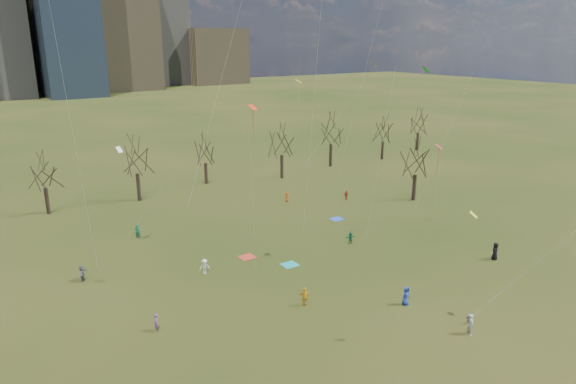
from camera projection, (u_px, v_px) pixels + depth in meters
ground at (363, 298)px, 46.12m from camera, size 500.00×500.00×0.00m
bare_tree_row at (190, 157)px, 73.91m from camera, size 113.04×29.80×9.50m
blanket_teal at (290, 265)px, 52.90m from camera, size 1.60×1.50×0.03m
blanket_navy at (337, 219)px, 66.44m from camera, size 1.60×1.50×0.03m
blanket_crimson at (247, 257)px, 54.81m from camera, size 1.60×1.50×0.03m
person_0 at (406, 296)px, 44.71m from camera, size 0.86×0.57×1.72m
person_1 at (471, 324)px, 40.22m from camera, size 0.71×0.75×1.72m
person_3 at (469, 319)px, 41.75m from camera, size 0.42×0.65×0.94m
person_4 at (305, 297)px, 44.50m from camera, size 1.06×0.96×1.74m
person_5 at (350, 238)px, 58.22m from camera, size 1.39×0.69×1.43m
person_6 at (495, 251)px, 53.91m from camera, size 1.11×0.98×1.90m
person_7 at (156, 323)px, 40.66m from camera, size 0.49×0.62×1.49m
person_9 at (205, 267)px, 50.69m from camera, size 1.07×0.71×1.55m
person_10 at (346, 195)px, 74.33m from camera, size 0.88×0.46×1.42m
person_11 at (82, 273)px, 49.13m from camera, size 1.23×1.53×1.63m
person_12 at (287, 197)px, 73.45m from camera, size 0.61×0.76×1.34m
person_13 at (138, 231)px, 59.82m from camera, size 0.74×0.71×1.72m
kites_airborne at (299, 116)px, 55.95m from camera, size 59.59×51.01×33.90m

